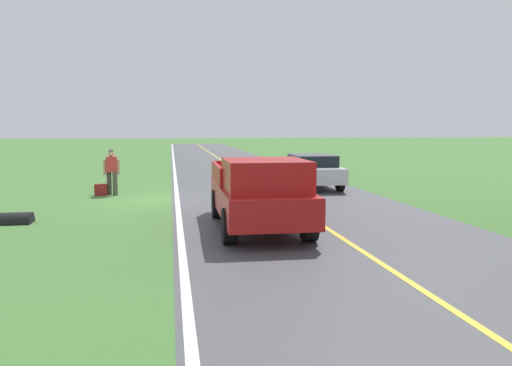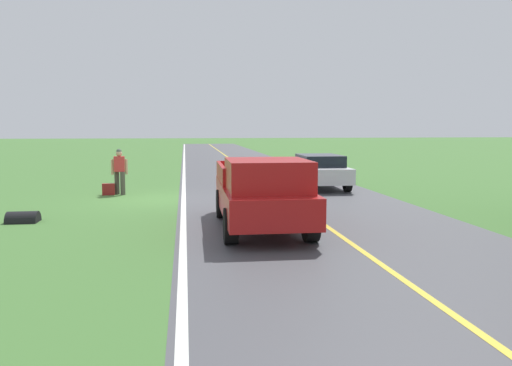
{
  "view_description": "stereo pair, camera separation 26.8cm",
  "coord_description": "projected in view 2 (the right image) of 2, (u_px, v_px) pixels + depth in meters",
  "views": [
    {
      "loc": [
        -0.66,
        18.16,
        2.57
      ],
      "look_at": [
        -2.29,
        8.46,
        1.48
      ],
      "focal_mm": 35.57,
      "sensor_mm": 36.0,
      "label": 1
    },
    {
      "loc": [
        -0.93,
        18.21,
        2.57
      ],
      "look_at": [
        -2.29,
        8.46,
        1.48
      ],
      "focal_mm": 35.57,
      "sensor_mm": 36.0,
      "label": 2
    }
  ],
  "objects": [
    {
      "name": "ground_plane",
      "position": [
        160.0,
        199.0,
        18.07
      ],
      "size": [
        200.0,
        200.0,
        0.0
      ],
      "primitive_type": "plane",
      "color": "#427033"
    },
    {
      "name": "road_surface",
      "position": [
        284.0,
        197.0,
        18.7
      ],
      "size": [
        7.74,
        120.0,
        0.0
      ],
      "primitive_type": "cube",
      "color": "#47474C",
      "rests_on": "ground"
    },
    {
      "name": "lane_edge_line",
      "position": [
        184.0,
        199.0,
        18.19
      ],
      "size": [
        0.16,
        117.6,
        0.0
      ],
      "primitive_type": "cube",
      "color": "silver",
      "rests_on": "ground"
    },
    {
      "name": "lane_centre_line",
      "position": [
        284.0,
        197.0,
        18.7
      ],
      "size": [
        0.14,
        117.6,
        0.0
      ],
      "primitive_type": "cube",
      "color": "gold",
      "rests_on": "ground"
    },
    {
      "name": "hitchhiker_walking",
      "position": [
        119.0,
        169.0,
        19.28
      ],
      "size": [
        0.62,
        0.51,
        1.75
      ],
      "color": "#4C473D",
      "rests_on": "ground"
    },
    {
      "name": "suitcase_carried",
      "position": [
        109.0,
        189.0,
        19.19
      ],
      "size": [
        0.48,
        0.24,
        0.44
      ],
      "primitive_type": "cube",
      "rotation": [
        0.0,
        0.0,
        1.66
      ],
      "color": "maroon",
      "rests_on": "ground"
    },
    {
      "name": "pickup_truck_passing",
      "position": [
        262.0,
        192.0,
        12.6
      ],
      "size": [
        2.15,
        5.43,
        1.82
      ],
      "color": "#B21919",
      "rests_on": "ground"
    },
    {
      "name": "sedan_near_oncoming",
      "position": [
        319.0,
        170.0,
        21.39
      ],
      "size": [
        2.0,
        4.44,
        1.41
      ],
      "color": "silver",
      "rests_on": "ground"
    },
    {
      "name": "drainage_culvert",
      "position": [
        23.0,
        222.0,
        13.71
      ],
      "size": [
        0.8,
        0.6,
        0.6
      ],
      "primitive_type": "cylinder",
      "rotation": [
        0.0,
        1.57,
        0.0
      ],
      "color": "black",
      "rests_on": "ground"
    }
  ]
}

